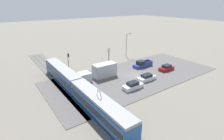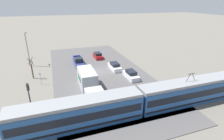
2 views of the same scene
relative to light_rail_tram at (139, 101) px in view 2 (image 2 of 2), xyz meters
The scene contains 13 objects.
ground_plane 16.06m from the light_rail_tram, 84.98° to the right, with size 320.00×320.00×0.00m, color slate.
road_surface 16.06m from the light_rail_tram, 84.98° to the right, with size 18.82×43.00×0.08m.
rail_bed 2.22m from the light_rail_tram, ahead, with size 67.29×4.40×0.22m.
light_rail_tram is the anchor object (origin of this frame).
box_truck 9.58m from the light_rail_tram, 57.84° to the right, with size 2.59×9.64×3.23m.
pickup_truck 22.35m from the light_rail_tram, 77.81° to the right, with size 1.93×5.89×1.85m.
sedan_car_0 16.39m from the light_rail_tram, 98.43° to the right, with size 1.82×4.66×1.47m.
sedan_car_1 11.41m from the light_rail_tram, 109.58° to the right, with size 1.77×4.54×1.53m.
sedan_car_2 25.19m from the light_rail_tram, 92.07° to the right, with size 1.85×4.35×1.51m.
traffic_light_pole 14.11m from the light_rail_tram, 15.49° to the right, with size 0.28×0.47×4.82m.
street_tree 22.22m from the light_rail_tram, 49.75° to the right, with size 1.03×0.85×4.30m.
street_lamp_near_crossing 29.45m from the light_rail_tram, 58.16° to the right, with size 0.36×1.95×7.64m.
no_parking_sign 18.63m from the light_rail_tram, 46.65° to the right, with size 0.32×0.08×2.28m.
Camera 2 is at (8.57, 33.63, 14.31)m, focal length 28.00 mm.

